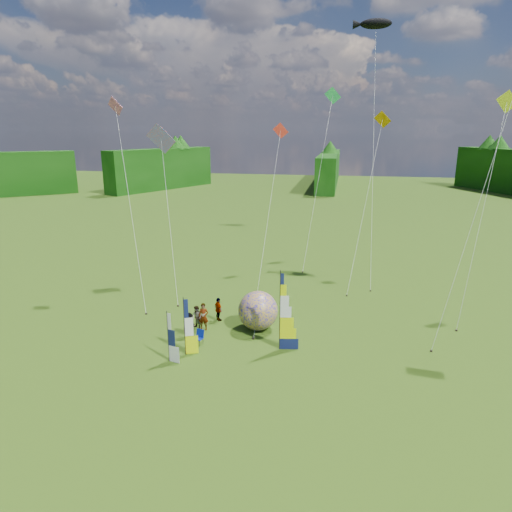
% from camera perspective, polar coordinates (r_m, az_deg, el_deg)
% --- Properties ---
extents(ground, '(220.00, 220.00, 0.00)m').
position_cam_1_polar(ground, '(24.66, 0.53, -15.05)').
color(ground, '#52801A').
rests_on(ground, ground).
extents(treeline_ring, '(210.00, 210.00, 8.00)m').
position_cam_1_polar(treeline_ring, '(22.88, 0.55, -6.40)').
color(treeline_ring, '#1E5312').
rests_on(treeline_ring, ground).
extents(feather_banner_main, '(1.28, 0.30, 4.71)m').
position_cam_1_polar(feather_banner_main, '(26.60, 3.01, -7.02)').
color(feather_banner_main, '#121A4C').
rests_on(feather_banner_main, ground).
extents(side_banner_left, '(0.92, 0.44, 3.39)m').
position_cam_1_polar(side_banner_left, '(26.54, -8.93, -8.80)').
color(side_banner_left, '#D6E904').
rests_on(side_banner_left, ground).
extents(side_banner_far, '(0.87, 0.31, 2.92)m').
position_cam_1_polar(side_banner_far, '(26.07, -10.93, -9.94)').
color(side_banner_far, white).
rests_on(side_banner_far, ground).
extents(bol_inflatable, '(3.34, 3.34, 2.56)m').
position_cam_1_polar(bol_inflatable, '(29.58, 0.25, -6.84)').
color(bol_inflatable, '#1A12A7').
rests_on(bol_inflatable, ground).
extents(spectator_a, '(0.68, 0.47, 1.80)m').
position_cam_1_polar(spectator_a, '(29.85, -6.58, -7.54)').
color(spectator_a, '#66594C').
rests_on(spectator_a, ground).
extents(spectator_b, '(0.83, 0.72, 1.55)m').
position_cam_1_polar(spectator_b, '(30.10, -7.41, -7.62)').
color(spectator_b, '#66594C').
rests_on(spectator_b, ground).
extents(spectator_c, '(0.71, 1.07, 1.56)m').
position_cam_1_polar(spectator_c, '(29.10, -8.39, -8.49)').
color(spectator_c, '#66594C').
rests_on(spectator_c, ground).
extents(spectator_d, '(0.92, 0.98, 1.63)m').
position_cam_1_polar(spectator_d, '(31.10, -4.72, -6.67)').
color(spectator_d, '#66594C').
rests_on(spectator_d, ground).
extents(camp_chair, '(0.64, 0.64, 0.92)m').
position_cam_1_polar(camp_chair, '(28.09, -7.21, -10.08)').
color(camp_chair, navy).
rests_on(camp_chair, ground).
extents(kite_whale, '(7.34, 15.87, 23.63)m').
position_cam_1_polar(kite_whale, '(41.80, 14.54, 14.08)').
color(kite_whale, black).
rests_on(kite_whale, ground).
extents(kite_rainbow_delta, '(7.59, 10.95, 13.88)m').
position_cam_1_polar(kite_rainbow_delta, '(36.02, -10.89, 6.32)').
color(kite_rainbow_delta, '#DB4524').
rests_on(kite_rainbow_delta, ground).
extents(kite_parafoil, '(10.06, 10.04, 19.39)m').
position_cam_1_polar(kite_parafoil, '(29.03, 26.48, 8.30)').
color(kite_parafoil, red).
rests_on(kite_parafoil, ground).
extents(small_kite_red, '(5.91, 10.93, 13.60)m').
position_cam_1_polar(small_kite_red, '(38.70, 1.73, 7.01)').
color(small_kite_red, red).
rests_on(small_kite_red, ground).
extents(small_kite_orange, '(7.02, 11.53, 14.59)m').
position_cam_1_polar(small_kite_orange, '(38.68, 13.59, 7.32)').
color(small_kite_orange, '#F49A01').
rests_on(small_kite_orange, ground).
extents(small_kite_yellow, '(7.26, 9.85, 15.65)m').
position_cam_1_polar(small_kite_yellow, '(33.75, 26.58, 5.87)').
color(small_kite_yellow, '#BFD417').
rests_on(small_kite_yellow, ground).
extents(small_kite_pink, '(8.22, 9.18, 15.41)m').
position_cam_1_polar(small_kite_pink, '(34.34, -15.51, 6.88)').
color(small_kite_pink, '#E15E8E').
rests_on(small_kite_pink, ground).
extents(small_kite_green, '(6.22, 12.14, 17.14)m').
position_cam_1_polar(small_kite_green, '(44.24, 7.83, 10.26)').
color(small_kite_green, green).
rests_on(small_kite_green, ground).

